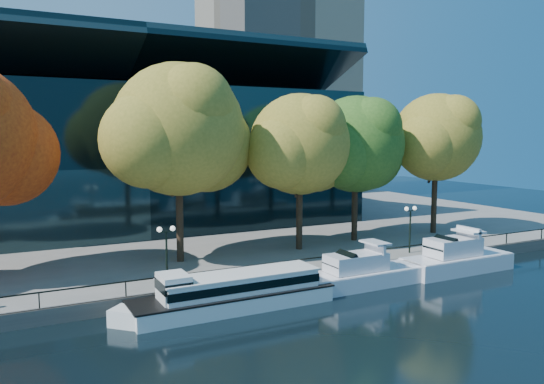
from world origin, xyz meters
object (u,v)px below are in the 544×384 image
tour_boat (229,292)px  tree_4 (358,146)px  lamp_2 (410,219)px  cruiser_near (357,274)px  lamp_1 (166,242)px  cruiser_far (453,259)px  tree_5 (438,139)px  tree_2 (181,132)px  tree_3 (302,146)px

tour_boat → tree_4: (17.76, 10.52, 8.84)m
lamp_2 → tree_4: bearing=95.9°
cruiser_near → tree_4: bearing=53.7°
tour_boat → lamp_1: (-2.88, 3.83, 2.81)m
cruiser_far → cruiser_near: bearing=178.4°
lamp_1 → tree_4: bearing=18.0°
cruiser_far → tree_5: (7.69, 9.82, 9.49)m
tree_2 → tree_4: (17.52, 0.60, -1.27)m
cruiser_far → tree_3: 15.62m
tree_3 → lamp_1: (-13.87, -5.67, -6.11)m
lamp_2 → lamp_1: bearing=180.0°
lamp_1 → tour_boat: bearing=-53.1°
tree_4 → lamp_1: 22.52m
tree_4 → lamp_1: bearing=-162.0°
tour_boat → lamp_1: lamp_1 is taller
lamp_2 → tour_boat: bearing=-168.3°
cruiser_far → lamp_2: (-1.22, 3.75, 2.84)m
lamp_1 → tree_3: bearing=22.2°
cruiser_near → tree_3: 12.92m
tree_5 → tour_boat: bearing=-160.1°
tree_5 → cruiser_far: bearing=-128.1°
tree_2 → lamp_2: size_ratio=3.90×
tree_3 → lamp_1: 16.18m
tree_2 → tree_5: 27.13m
tree_4 → cruiser_near: bearing=-126.3°
lamp_1 → lamp_2: same height
tree_5 → lamp_2: bearing=-145.7°
cruiser_near → tree_3: bearing=85.5°
cruiser_near → lamp_1: lamp_1 is taller
cruiser_far → tree_2: (-19.43, 9.84, 10.14)m
tree_4 → lamp_2: (0.69, -6.69, -6.03)m
tree_4 → tree_5: (9.60, -0.62, 0.62)m
tree_3 → tree_4: tree_4 is taller
cruiser_near → tree_3: tree_3 is taller
cruiser_near → tour_boat: bearing=-178.1°
cruiser_near → cruiser_far: bearing=-1.6°
cruiser_far → lamp_2: size_ratio=2.73×
cruiser_near → lamp_1: bearing=165.2°
tree_4 → lamp_1: tree_4 is taller
tree_2 → tree_3: 10.83m
tour_boat → tree_2: tree_2 is taller
tour_boat → cruiser_near: cruiser_near is taller
tree_4 → lamp_2: size_ratio=3.42×
cruiser_far → tree_2: 24.03m
tree_4 → tree_2: bearing=-178.0°
tree_2 → tree_4: size_ratio=1.14×
cruiser_far → tree_5: bearing=51.9°
tree_5 → lamp_1: (-30.24, -6.07, -6.65)m
tree_3 → tree_5: (16.37, 0.41, 0.54)m
tree_3 → tree_5: size_ratio=0.96×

